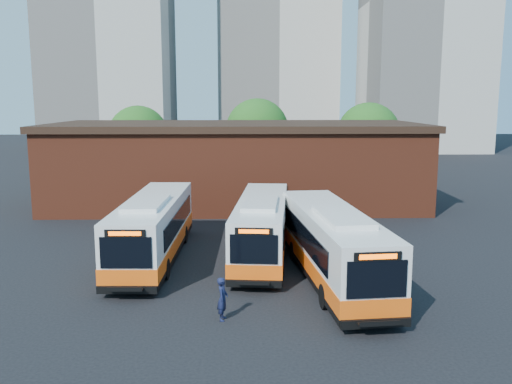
{
  "coord_description": "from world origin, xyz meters",
  "views": [
    {
      "loc": [
        0.6,
        -22.8,
        8.13
      ],
      "look_at": [
        1.22,
        4.61,
        3.49
      ],
      "focal_mm": 38.0,
      "sensor_mm": 36.0,
      "label": 1
    }
  ],
  "objects_px": {
    "transit_worker": "(223,299)",
    "bus_east": "(333,248)",
    "bus_mideast": "(262,229)",
    "bus_midwest": "(153,230)"
  },
  "relations": [
    {
      "from": "bus_mideast",
      "to": "transit_worker",
      "type": "bearing_deg",
      "value": -96.29
    },
    {
      "from": "bus_midwest",
      "to": "bus_east",
      "type": "bearing_deg",
      "value": -20.85
    },
    {
      "from": "bus_mideast",
      "to": "transit_worker",
      "type": "relative_size",
      "value": 7.26
    },
    {
      "from": "bus_midwest",
      "to": "bus_east",
      "type": "relative_size",
      "value": 0.98
    },
    {
      "from": "bus_mideast",
      "to": "bus_east",
      "type": "relative_size",
      "value": 0.95
    },
    {
      "from": "transit_worker",
      "to": "bus_east",
      "type": "bearing_deg",
      "value": -38.93
    },
    {
      "from": "bus_east",
      "to": "transit_worker",
      "type": "xyz_separation_m",
      "value": [
        -4.83,
        -4.46,
        -0.71
      ]
    },
    {
      "from": "bus_east",
      "to": "bus_midwest",
      "type": "bearing_deg",
      "value": 152.27
    },
    {
      "from": "bus_midwest",
      "to": "bus_mideast",
      "type": "height_order",
      "value": "bus_midwest"
    },
    {
      "from": "bus_midwest",
      "to": "transit_worker",
      "type": "bearing_deg",
      "value": -62.84
    }
  ]
}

